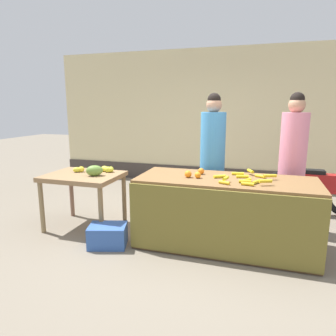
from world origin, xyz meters
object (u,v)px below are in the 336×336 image
(produce_crate, at_px, (108,236))
(produce_sack, at_px, (153,197))
(vendor_woman_blue_shirt, at_px, (212,160))
(vendor_woman_pink_shirt, at_px, (292,163))
(parked_motorcycle, at_px, (314,189))

(produce_crate, bearing_deg, produce_sack, 82.03)
(vendor_woman_blue_shirt, distance_m, vendor_woman_pink_shirt, 1.04)
(produce_sack, bearing_deg, vendor_woman_blue_shirt, -3.76)
(parked_motorcycle, relative_size, produce_sack, 2.80)
(vendor_woman_pink_shirt, distance_m, parked_motorcycle, 1.02)
(parked_motorcycle, xyz_separation_m, produce_sack, (-2.36, -0.79, -0.12))
(vendor_woman_pink_shirt, xyz_separation_m, parked_motorcycle, (0.42, 0.77, -0.52))
(vendor_woman_blue_shirt, relative_size, produce_sack, 3.20)
(produce_crate, distance_m, produce_sack, 1.17)
(produce_crate, bearing_deg, vendor_woman_pink_shirt, 29.20)
(parked_motorcycle, height_order, produce_sack, parked_motorcycle)
(produce_crate, bearing_deg, parked_motorcycle, 37.53)
(vendor_woman_pink_shirt, distance_m, produce_sack, 2.04)
(vendor_woman_blue_shirt, distance_m, parked_motorcycle, 1.77)
(vendor_woman_blue_shirt, height_order, vendor_woman_pink_shirt, same)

